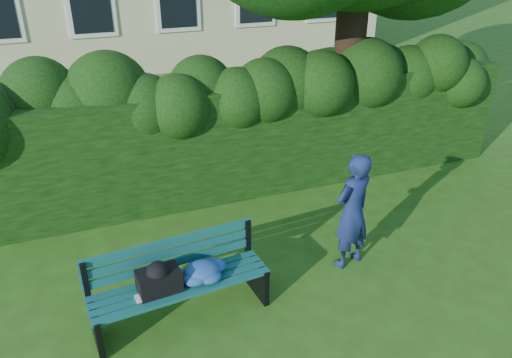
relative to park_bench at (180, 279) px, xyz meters
name	(u,v)px	position (x,y,z in m)	size (l,w,h in m)	color
ground	(273,263)	(1.32, 0.53, -0.50)	(80.00, 80.00, 0.00)	#335917
hedge	(220,140)	(1.32, 2.73, 0.40)	(10.00, 1.00, 1.80)	black
park_bench	(180,279)	(0.00, 0.00, 0.00)	(2.00, 0.73, 0.89)	#0F4F40
man_reading	(352,211)	(2.24, 0.20, 0.27)	(0.56, 0.37, 1.55)	navy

